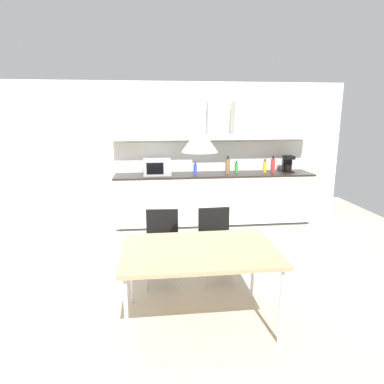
% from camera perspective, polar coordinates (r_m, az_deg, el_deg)
% --- Properties ---
extents(ground_plane, '(8.69, 7.81, 0.02)m').
position_cam_1_polar(ground_plane, '(4.16, -4.65, -15.67)').
color(ground_plane, beige).
extents(wall_back, '(6.96, 0.10, 2.53)m').
position_cam_1_polar(wall_back, '(6.34, -5.81, 6.45)').
color(wall_back, white).
rests_on(wall_back, ground_plane).
extents(kitchen_counter, '(3.54, 0.63, 0.93)m').
position_cam_1_polar(kitchen_counter, '(6.24, 3.69, -1.08)').
color(kitchen_counter, '#333333').
rests_on(kitchen_counter, ground_plane).
extents(backsplash_tile, '(3.52, 0.02, 0.54)m').
position_cam_1_polar(backsplash_tile, '(6.38, 3.32, 5.92)').
color(backsplash_tile, silver).
rests_on(backsplash_tile, kitchen_counter).
extents(upper_wall_cabinets, '(3.52, 0.40, 0.65)m').
position_cam_1_polar(upper_wall_cabinets, '(6.18, 3.66, 11.68)').
color(upper_wall_cabinets, silver).
extents(microwave, '(0.48, 0.35, 0.28)m').
position_cam_1_polar(microwave, '(6.02, -5.83, 4.18)').
color(microwave, '#ADADB2').
rests_on(microwave, kitchen_counter).
extents(coffee_maker, '(0.18, 0.19, 0.30)m').
position_cam_1_polar(coffee_maker, '(6.53, 15.68, 4.54)').
color(coffee_maker, black).
rests_on(coffee_maker, kitchen_counter).
extents(bottle_red, '(0.07, 0.07, 0.30)m').
position_cam_1_polar(bottle_red, '(6.39, 13.32, 4.33)').
color(bottle_red, red).
rests_on(bottle_red, kitchen_counter).
extents(bottle_brown, '(0.08, 0.08, 0.32)m').
position_cam_1_polar(bottle_brown, '(6.15, 5.97, 4.33)').
color(bottle_brown, brown).
rests_on(bottle_brown, kitchen_counter).
extents(bottle_blue, '(0.06, 0.06, 0.22)m').
position_cam_1_polar(bottle_blue, '(6.06, 0.53, 3.86)').
color(bottle_blue, blue).
rests_on(bottle_blue, kitchen_counter).
extents(bottle_green, '(0.06, 0.06, 0.22)m').
position_cam_1_polar(bottle_green, '(6.27, 7.39, 4.06)').
color(bottle_green, green).
rests_on(bottle_green, kitchen_counter).
extents(bottle_yellow, '(0.07, 0.07, 0.24)m').
position_cam_1_polar(bottle_yellow, '(6.39, 12.04, 4.15)').
color(bottle_yellow, yellow).
rests_on(bottle_yellow, kitchen_counter).
extents(dining_table, '(1.43, 0.95, 0.75)m').
position_cam_1_polar(dining_table, '(3.24, 1.20, -10.18)').
color(dining_table, tan).
rests_on(dining_table, ground_plane).
extents(chair_far_left, '(0.43, 0.43, 0.87)m').
position_cam_1_polar(chair_far_left, '(4.08, -4.96, -7.87)').
color(chair_far_left, black).
rests_on(chair_far_left, ground_plane).
extents(chair_far_right, '(0.42, 0.42, 0.87)m').
position_cam_1_polar(chair_far_right, '(4.14, 3.93, -7.51)').
color(chair_far_right, black).
rests_on(chair_far_right, ground_plane).
extents(pendant_lamp, '(0.32, 0.32, 0.22)m').
position_cam_1_polar(pendant_lamp, '(2.99, 1.29, 8.77)').
color(pendant_lamp, silver).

